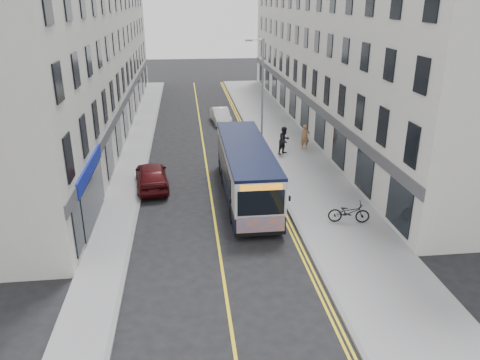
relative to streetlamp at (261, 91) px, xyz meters
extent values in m
plane|color=black|center=(-4.17, -14.00, -4.38)|extent=(140.00, 140.00, 0.00)
cube|color=gray|center=(2.08, -2.00, -4.32)|extent=(4.50, 64.00, 0.12)
cube|color=gray|center=(-9.17, -2.00, -4.32)|extent=(2.00, 64.00, 0.12)
cube|color=slate|center=(-0.17, -2.00, -4.32)|extent=(0.18, 64.00, 0.13)
cube|color=slate|center=(-8.17, -2.00, -4.32)|extent=(0.18, 64.00, 0.13)
cube|color=yellow|center=(-4.17, -2.00, -4.38)|extent=(0.12, 64.00, 0.01)
cube|color=yellow|center=(-0.62, -2.00, -4.38)|extent=(0.10, 64.00, 0.01)
cube|color=yellow|center=(-0.42, -2.00, -4.38)|extent=(0.10, 64.00, 0.01)
cube|color=silver|center=(7.33, 7.00, 2.12)|extent=(6.00, 46.00, 13.00)
cube|color=silver|center=(-13.17, 7.00, 2.12)|extent=(6.00, 46.00, 13.00)
cylinder|color=#93969B|center=(0.08, 0.00, -0.38)|extent=(0.14, 0.14, 8.00)
cylinder|color=#93969B|center=(-0.42, 0.00, 3.52)|extent=(1.00, 0.08, 0.08)
cube|color=#93969B|center=(-0.92, 0.00, 3.47)|extent=(0.50, 0.18, 0.12)
cube|color=black|center=(-2.21, -8.60, -3.62)|extent=(2.39, 10.49, 0.86)
cube|color=silver|center=(-2.21, -8.60, -2.33)|extent=(2.39, 10.49, 1.72)
cube|color=black|center=(-2.21, -8.60, -1.40)|extent=(2.41, 10.49, 0.15)
cube|color=black|center=(-3.42, -8.03, -2.52)|extent=(0.04, 8.20, 1.10)
cube|color=black|center=(-0.99, -8.03, -2.52)|extent=(0.04, 8.20, 1.10)
cube|color=black|center=(-2.21, -13.87, -2.43)|extent=(2.15, 0.04, 1.19)
cube|color=orange|center=(-2.21, -13.87, -3.57)|extent=(2.24, 0.04, 0.91)
cube|color=orange|center=(-2.21, -13.88, -1.66)|extent=(1.91, 0.04, 0.27)
cylinder|color=black|center=(-3.29, -11.75, -3.91)|extent=(0.27, 0.95, 0.95)
cylinder|color=black|center=(-1.13, -11.75, -3.91)|extent=(0.27, 0.95, 0.95)
cylinder|color=black|center=(-3.29, -6.50, -3.91)|extent=(0.27, 0.95, 0.95)
cylinder|color=black|center=(-1.13, -6.50, -3.91)|extent=(0.27, 0.95, 0.95)
cylinder|color=black|center=(-3.29, -4.78, -3.91)|extent=(0.27, 0.95, 0.95)
cylinder|color=black|center=(-1.13, -4.78, -3.91)|extent=(0.27, 0.95, 0.95)
imported|color=black|center=(2.42, -12.62, -3.73)|extent=(2.14, 1.08, 1.07)
imported|color=#996D45|center=(3.22, -0.54, -3.36)|extent=(0.67, 0.45, 1.81)
imported|color=black|center=(1.48, -1.47, -3.27)|extent=(1.22, 1.17, 1.98)
imported|color=silver|center=(-2.30, 8.26, -3.72)|extent=(1.76, 4.15, 1.33)
imported|color=#450B0E|center=(-7.57, -6.56, -3.61)|extent=(2.33, 4.73, 1.55)
camera|label=1|loc=(-5.40, -32.82, 6.21)|focal=35.00mm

